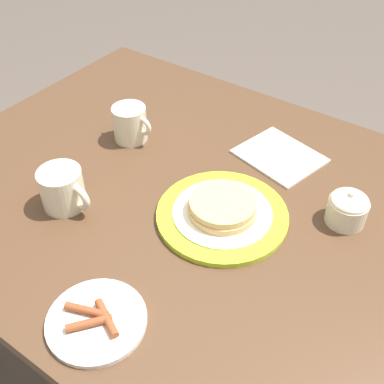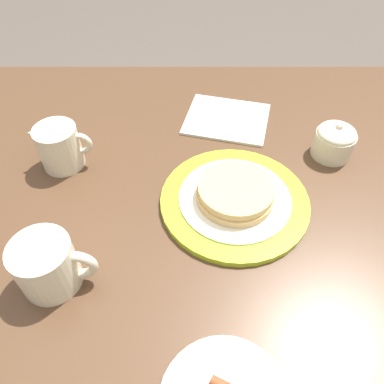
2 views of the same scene
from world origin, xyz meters
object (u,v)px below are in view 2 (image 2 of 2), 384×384
object	(u,v)px
coffee_mug	(47,265)
sugar_bowl	(333,140)
creamer_pitcher	(58,147)
napkin	(226,119)
pancake_plate	(234,198)

from	to	relation	value
coffee_mug	sugar_bowl	xyz separation A→B (m)	(0.49, 0.29, -0.01)
coffee_mug	creamer_pitcher	distance (m)	0.26
sugar_bowl	napkin	size ratio (longest dim) A/B	0.38
pancake_plate	coffee_mug	size ratio (longest dim) A/B	2.22
sugar_bowl	pancake_plate	bearing A→B (deg)	-147.19
pancake_plate	creamer_pitcher	xyz separation A→B (m)	(-0.33, 0.11, 0.03)
creamer_pitcher	coffee_mug	bearing A→B (deg)	-79.92
creamer_pitcher	sugar_bowl	size ratio (longest dim) A/B	1.52
sugar_bowl	napkin	bearing A→B (deg)	150.88
pancake_plate	napkin	world-z (taller)	pancake_plate
coffee_mug	napkin	bearing A→B (deg)	54.46
creamer_pitcher	sugar_bowl	distance (m)	0.54
pancake_plate	napkin	distance (m)	0.25
coffee_mug	sugar_bowl	world-z (taller)	coffee_mug
pancake_plate	creamer_pitcher	world-z (taller)	creamer_pitcher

